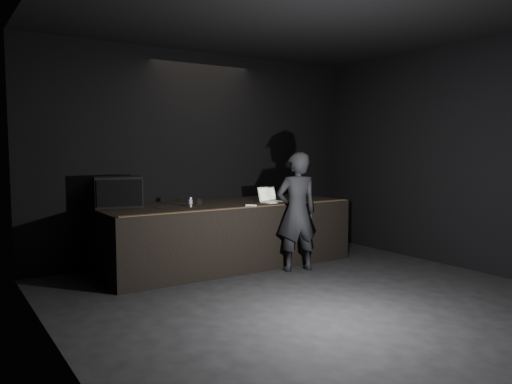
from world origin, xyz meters
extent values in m
plane|color=black|center=(0.00, 0.00, 0.00)|extent=(7.00, 7.00, 0.00)
cube|color=black|center=(0.00, 3.50, 1.75)|extent=(6.00, 0.10, 3.50)
cube|color=black|center=(-3.00, 0.00, 1.75)|extent=(0.10, 7.00, 3.50)
cube|color=black|center=(3.00, 0.00, 1.75)|extent=(0.10, 7.00, 3.50)
cube|color=black|center=(0.00, 0.00, 3.50)|extent=(6.00, 7.00, 0.04)
cube|color=black|center=(0.00, 2.73, 0.50)|extent=(4.00, 1.50, 1.00)
cube|color=brown|center=(0.00, 2.02, 1.01)|extent=(3.92, 0.10, 0.01)
cube|color=black|center=(-1.60, 3.13, 1.23)|extent=(0.77, 0.61, 0.46)
cube|color=black|center=(-1.65, 2.88, 1.23)|extent=(0.63, 0.16, 0.40)
cylinder|color=black|center=(-0.80, 2.78, 1.01)|extent=(0.79, 0.30, 0.02)
cube|color=white|center=(0.70, 2.36, 1.01)|extent=(0.38, 0.28, 0.02)
cube|color=silver|center=(0.70, 2.36, 1.02)|extent=(0.31, 0.17, 0.00)
cube|color=white|center=(0.69, 2.52, 1.13)|extent=(0.36, 0.11, 0.23)
cube|color=#C9D43E|center=(0.69, 2.51, 1.13)|extent=(0.31, 0.09, 0.18)
cylinder|color=silver|center=(-0.68, 2.55, 1.07)|extent=(0.06, 0.06, 0.15)
cylinder|color=navy|center=(-0.68, 2.55, 1.08)|extent=(0.06, 0.06, 0.07)
cylinder|color=#A4280F|center=(-0.68, 2.55, 1.04)|extent=(0.06, 0.06, 0.01)
cylinder|color=white|center=(-0.45, 2.72, 1.05)|extent=(0.08, 0.08, 0.10)
cube|color=white|center=(0.09, 2.08, 1.02)|extent=(0.13, 0.16, 0.03)
imported|color=black|center=(0.74, 1.78, 0.91)|extent=(0.74, 0.57, 1.82)
camera|label=1|loc=(-3.92, -4.21, 1.87)|focal=35.00mm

